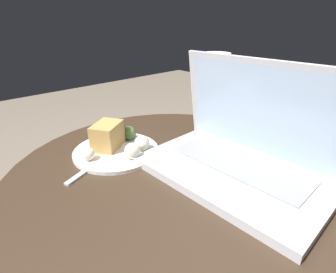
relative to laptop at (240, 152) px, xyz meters
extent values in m
cylinder|color=black|center=(-0.10, -0.09, -0.33)|extent=(0.07, 0.07, 0.52)
cylinder|color=#38281C|center=(-0.10, -0.09, -0.06)|extent=(0.72, 0.72, 0.02)
cube|color=silver|center=(0.00, -0.03, -0.04)|extent=(0.38, 0.23, 0.02)
cube|color=gray|center=(0.00, 0.00, -0.03)|extent=(0.30, 0.11, 0.00)
cube|color=silver|center=(0.00, 0.06, 0.08)|extent=(0.38, 0.05, 0.22)
cube|color=silver|center=(0.00, 0.06, 0.08)|extent=(0.35, 0.04, 0.20)
cylinder|color=gold|center=(-0.16, 0.11, 0.05)|extent=(0.07, 0.07, 0.20)
cylinder|color=white|center=(-0.16, 0.11, 0.16)|extent=(0.07, 0.07, 0.03)
cylinder|color=white|center=(-0.26, -0.14, -0.04)|extent=(0.21, 0.21, 0.01)
cube|color=tan|center=(-0.28, -0.15, -0.01)|extent=(0.09, 0.10, 0.06)
sphere|color=beige|center=(-0.21, -0.10, -0.02)|extent=(0.04, 0.04, 0.04)
sphere|color=beige|center=(-0.19, -0.14, -0.02)|extent=(0.04, 0.04, 0.04)
sphere|color=beige|center=(-0.25, -0.22, -0.03)|extent=(0.03, 0.03, 0.03)
sphere|color=#4C6B33|center=(-0.28, -0.09, -0.02)|extent=(0.04, 0.04, 0.04)
cube|color=silver|center=(-0.22, -0.24, -0.05)|extent=(0.05, 0.11, 0.00)
cube|color=silver|center=(-0.26, -0.16, -0.05)|extent=(0.04, 0.06, 0.00)
camera|label=1|loc=(0.25, -0.44, 0.26)|focal=28.00mm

